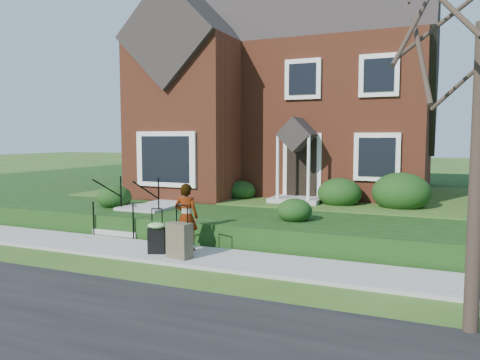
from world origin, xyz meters
The scene contains 10 objects.
ground centered at (0.00, 0.00, 0.00)m, with size 120.00×120.00×0.00m, color #2D5119.
sidewalk centered at (0.00, 0.00, 0.04)m, with size 60.00×1.60×0.08m, color #9E9B93.
terrace centered at (4.00, 10.90, 0.30)m, with size 44.00×20.00×0.60m, color #14330E.
walkway centered at (-2.50, 5.00, 0.63)m, with size 1.20×6.00×0.06m, color #9E9B93.
main_house centered at (-0.21, 9.61, 5.26)m, with size 10.40×10.20×9.40m.
front_steps centered at (-2.50, 1.84, 0.47)m, with size 1.40×2.02×1.50m.
foundation_shrubs centered at (0.84, 4.97, 1.10)m, with size 10.04×4.56×1.19m.
woman centered at (0.04, 0.33, 0.86)m, with size 0.57×0.37×1.56m, color #999999.
suitcase_black centered at (-0.41, -0.24, 0.48)m, with size 0.52×0.48×1.03m.
suitcase_olive centered at (0.27, -0.39, 0.47)m, with size 0.59×0.40×1.17m.
Camera 1 is at (5.45, -9.05, 2.69)m, focal length 35.00 mm.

